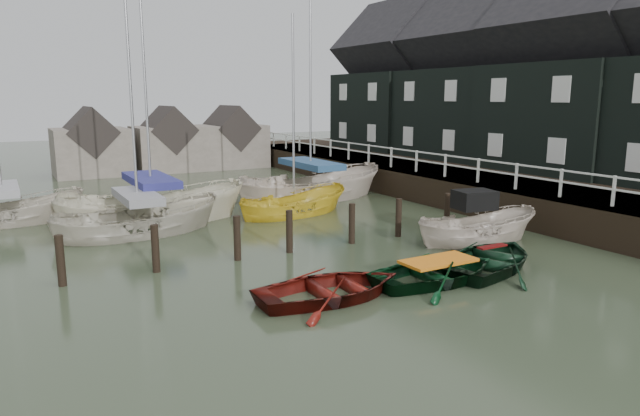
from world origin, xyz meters
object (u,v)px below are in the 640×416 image
sailboat_d (311,198)px  rowboat_green (438,281)px  motorboat (476,241)px  rowboat_red (332,298)px  sailboat_b (153,220)px  sailboat_c (294,214)px  sailboat_e (5,222)px  sailboat_a (140,233)px  rowboat_dkgreen (491,269)px

sailboat_d → rowboat_green: bearing=169.9°
motorboat → rowboat_red: bearing=117.6°
sailboat_b → sailboat_c: bearing=-93.4°
motorboat → sailboat_d: 10.53m
rowboat_red → sailboat_c: bearing=-20.4°
motorboat → sailboat_c: sailboat_c is taller
motorboat → sailboat_b: sailboat_b is taller
sailboat_d → sailboat_b: bearing=102.9°
sailboat_e → rowboat_green: bearing=-142.7°
sailboat_a → sailboat_d: 9.64m
sailboat_c → sailboat_d: sailboat_d is taller
motorboat → sailboat_a: bearing=64.4°
rowboat_green → sailboat_c: bearing=-4.2°
sailboat_b → sailboat_c: (5.66, -1.57, -0.04)m
rowboat_green → rowboat_dkgreen: (2.15, 0.13, 0.00)m
rowboat_dkgreen → rowboat_red: bearing=65.2°
sailboat_a → sailboat_b: 2.23m
motorboat → sailboat_b: bearing=54.5°
rowboat_green → sailboat_e: bearing=35.7°
rowboat_red → sailboat_b: bearing=10.2°
motorboat → sailboat_e: (-14.13, 11.56, -0.03)m
rowboat_green → sailboat_b: sailboat_b is taller
sailboat_b → rowboat_green: bearing=-144.7°
rowboat_red → sailboat_a: size_ratio=0.39×
sailboat_a → sailboat_d: bearing=-73.4°
rowboat_dkgreen → motorboat: 2.94m
rowboat_red → rowboat_dkgreen: 5.39m
rowboat_red → sailboat_b: (-1.75, 11.36, 0.06)m
sailboat_c → sailboat_a: bearing=85.3°
rowboat_dkgreen → sailboat_b: sailboat_b is taller
rowboat_green → sailboat_d: (3.09, 12.99, 0.06)m
rowboat_red → sailboat_c: (3.91, 9.79, 0.01)m
sailboat_c → sailboat_d: bearing=-47.8°
rowboat_dkgreen → motorboat: size_ratio=0.88×
sailboat_c → motorboat: bearing=-165.4°
rowboat_red → sailboat_b: 11.49m
rowboat_green → sailboat_c: 10.08m
rowboat_green → sailboat_a: sailboat_a is taller
rowboat_dkgreen → sailboat_a: (-8.10, 9.49, 0.06)m
motorboat → sailboat_b: (-8.88, 9.13, -0.03)m
rowboat_green → rowboat_dkgreen: bearing=-87.0°
sailboat_a → sailboat_c: sailboat_a is taller
rowboat_dkgreen → sailboat_d: 12.90m
rowboat_red → rowboat_dkgreen: size_ratio=0.94×
sailboat_d → rowboat_red: bearing=156.8°
sailboat_c → sailboat_e: 11.63m
rowboat_red → rowboat_green: rowboat_green is taller
rowboat_red → sailboat_e: sailboat_e is taller
motorboat → sailboat_a: sailboat_a is taller
sailboat_e → sailboat_b: bearing=-113.6°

